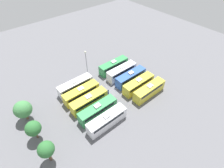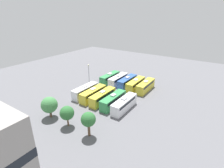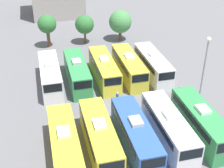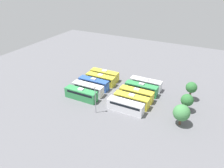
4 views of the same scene
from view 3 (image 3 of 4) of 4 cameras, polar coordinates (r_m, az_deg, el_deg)
ground_plane at (r=39.11m, az=0.93°, el=-4.31°), size 120.50×120.50×0.00m
bus_0 at (r=31.28m, az=-8.65°, el=-10.95°), size 2.62×10.14×3.53m
bus_1 at (r=31.95m, az=-2.26°, el=-9.54°), size 2.62×10.14×3.53m
bus_2 at (r=32.33m, az=4.28°, el=-9.05°), size 2.62×10.14×3.53m
bus_3 at (r=33.65m, az=10.27°, el=-7.73°), size 2.62×10.14×3.53m
bus_4 at (r=35.21m, az=15.93°, el=-6.60°), size 2.62×10.14×3.53m
bus_5 at (r=43.75m, az=-11.24°, el=1.75°), size 2.62×10.14×3.53m
bus_6 at (r=43.86m, az=-6.40°, el=2.25°), size 2.62×10.14×3.53m
bus_7 at (r=44.35m, az=-1.44°, el=2.77°), size 2.62×10.14×3.53m
bus_8 at (r=45.18m, az=3.11°, el=3.28°), size 2.62×10.14×3.53m
bus_9 at (r=46.01m, az=7.46°, el=3.58°), size 2.62×10.14×3.53m
worker_person at (r=39.39m, az=0.99°, el=-2.65°), size 0.36×0.36×1.71m
light_pole at (r=40.65m, az=16.79°, el=4.70°), size 0.60×0.60×8.22m
tree_0 at (r=55.60m, az=-11.80°, el=10.62°), size 3.22×3.22×5.80m
tree_1 at (r=56.45m, az=-5.05°, el=10.78°), size 3.36×3.36×5.21m
tree_2 at (r=57.62m, az=1.53°, el=11.30°), size 4.14×4.14×5.61m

